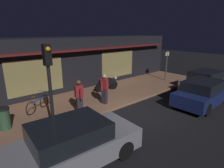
# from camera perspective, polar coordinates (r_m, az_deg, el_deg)

# --- Properties ---
(ground_plane) EXTENTS (60.00, 60.00, 0.00)m
(ground_plane) POSITION_cam_1_polar(r_m,az_deg,el_deg) (9.61, 7.89, -8.84)
(ground_plane) COLOR black
(sidewalk_slab) EXTENTS (18.00, 4.00, 0.15)m
(sidewalk_slab) POSITION_cam_1_polar(r_m,az_deg,el_deg) (11.61, -3.25, -3.85)
(sidewalk_slab) COLOR #8C6047
(sidewalk_slab) RESTS_ON ground_plane
(storefront_building) EXTENTS (18.00, 3.30, 3.60)m
(storefront_building) POSITION_cam_1_polar(r_m,az_deg,el_deg) (13.95, -11.96, 6.54)
(storefront_building) COLOR black
(storefront_building) RESTS_ON ground_plane
(motorcycle) EXTENTS (1.70, 0.55, 0.97)m
(motorcycle) POSITION_cam_1_polar(r_m,az_deg,el_deg) (12.38, -1.51, 0.22)
(motorcycle) COLOR black
(motorcycle) RESTS_ON sidewalk_slab
(bicycle_parked) EXTENTS (1.43, 0.91, 0.91)m
(bicycle_parked) POSITION_cam_1_polar(r_m,az_deg,el_deg) (10.00, -21.95, -5.71)
(bicycle_parked) COLOR black
(bicycle_parked) RESTS_ON sidewalk_slab
(person_photographer) EXTENTS (0.41, 0.62, 1.67)m
(person_photographer) POSITION_cam_1_polar(r_m,az_deg,el_deg) (8.95, -10.10, -3.73)
(person_photographer) COLOR #28232D
(person_photographer) RESTS_ON sidewalk_slab
(person_bystander) EXTENTS (0.61, 0.43, 1.67)m
(person_bystander) POSITION_cam_1_polar(r_m,az_deg,el_deg) (10.02, -2.35, -1.34)
(person_bystander) COLOR #28232D
(person_bystander) RESTS_ON sidewalk_slab
(sign_post) EXTENTS (0.44, 0.09, 2.40)m
(sign_post) POSITION_cam_1_polar(r_m,az_deg,el_deg) (15.42, 16.47, 6.00)
(sign_post) COLOR #47474C
(sign_post) RESTS_ON sidewalk_slab
(trash_bin) EXTENTS (0.48, 0.48, 0.93)m
(trash_bin) POSITION_cam_1_polar(r_m,az_deg,el_deg) (8.75, -30.33, -9.11)
(trash_bin) COLOR #2D4C33
(trash_bin) RESTS_ON sidewalk_slab
(traffic_light_pole) EXTENTS (0.24, 0.33, 3.60)m
(traffic_light_pole) POSITION_cam_1_polar(r_m,az_deg,el_deg) (6.68, -18.82, 1.88)
(traffic_light_pole) COLOR black
(traffic_light_pole) RESTS_ON ground_plane
(parked_car_near) EXTENTS (4.19, 1.98, 1.42)m
(parked_car_near) POSITION_cam_1_polar(r_m,az_deg,el_deg) (6.03, -11.84, -17.59)
(parked_car_near) COLOR black
(parked_car_near) RESTS_ON ground_plane
(parked_car_far) EXTENTS (4.14, 1.86, 1.42)m
(parked_car_far) POSITION_cam_1_polar(r_m,az_deg,el_deg) (11.52, 26.27, -2.39)
(parked_car_far) COLOR black
(parked_car_far) RESTS_ON ground_plane
(parked_car_across) EXTENTS (4.19, 1.98, 1.42)m
(parked_car_across) POSITION_cam_1_polar(r_m,az_deg,el_deg) (14.30, 27.08, 0.84)
(parked_car_across) COLOR black
(parked_car_across) RESTS_ON ground_plane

